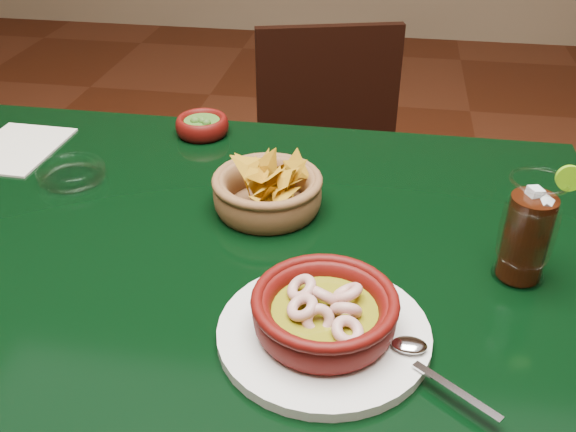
% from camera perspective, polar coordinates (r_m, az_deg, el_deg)
% --- Properties ---
extents(dining_table, '(1.20, 0.80, 0.75)m').
position_cam_1_polar(dining_table, '(1.00, -7.83, -6.40)').
color(dining_table, black).
rests_on(dining_table, ground).
extents(dining_chair, '(0.47, 0.47, 0.83)m').
position_cam_1_polar(dining_chair, '(1.65, 3.96, 2.94)').
color(dining_chair, black).
rests_on(dining_chair, ground).
extents(shrimp_plate, '(0.31, 0.25, 0.07)m').
position_cam_1_polar(shrimp_plate, '(0.74, 3.29, -9.00)').
color(shrimp_plate, silver).
rests_on(shrimp_plate, dining_table).
extents(chip_basket, '(0.20, 0.20, 0.12)m').
position_cam_1_polar(chip_basket, '(0.97, -1.80, 2.18)').
color(chip_basket, brown).
rests_on(chip_basket, dining_table).
extents(guacamole_ramekin, '(0.12, 0.12, 0.04)m').
position_cam_1_polar(guacamole_ramekin, '(1.23, -7.65, 7.98)').
color(guacamole_ramekin, '#440806').
rests_on(guacamole_ramekin, dining_table).
extents(cola_drink, '(0.15, 0.15, 0.17)m').
position_cam_1_polar(cola_drink, '(0.86, 20.53, -1.25)').
color(cola_drink, white).
rests_on(cola_drink, dining_table).
extents(glass_ashtray, '(0.12, 0.12, 0.03)m').
position_cam_1_polar(glass_ashtray, '(1.12, -18.67, 3.66)').
color(glass_ashtray, white).
rests_on(glass_ashtray, dining_table).
extents(paper_menu, '(0.15, 0.20, 0.00)m').
position_cam_1_polar(paper_menu, '(1.26, -23.01, 5.55)').
color(paper_menu, beige).
rests_on(paper_menu, dining_table).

